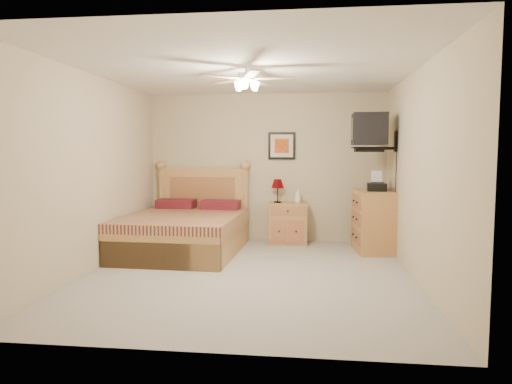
# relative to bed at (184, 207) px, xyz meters

# --- Properties ---
(floor) EXTENTS (4.50, 4.50, 0.00)m
(floor) POSITION_rel_bed_xyz_m (1.13, -1.12, -0.69)
(floor) COLOR #9C958D
(floor) RESTS_ON ground
(ceiling) EXTENTS (4.00, 4.50, 0.04)m
(ceiling) POSITION_rel_bed_xyz_m (1.13, -1.12, 1.81)
(ceiling) COLOR white
(ceiling) RESTS_ON ground
(wall_back) EXTENTS (4.00, 0.04, 2.50)m
(wall_back) POSITION_rel_bed_xyz_m (1.13, 1.13, 0.56)
(wall_back) COLOR #BFAE8C
(wall_back) RESTS_ON ground
(wall_front) EXTENTS (4.00, 0.04, 2.50)m
(wall_front) POSITION_rel_bed_xyz_m (1.13, -3.37, 0.56)
(wall_front) COLOR #BFAE8C
(wall_front) RESTS_ON ground
(wall_left) EXTENTS (0.04, 4.50, 2.50)m
(wall_left) POSITION_rel_bed_xyz_m (-0.87, -1.12, 0.56)
(wall_left) COLOR #BFAE8C
(wall_left) RESTS_ON ground
(wall_right) EXTENTS (0.04, 4.50, 2.50)m
(wall_right) POSITION_rel_bed_xyz_m (3.13, -1.12, 0.56)
(wall_right) COLOR #BFAE8C
(wall_right) RESTS_ON ground
(bed) EXTENTS (1.70, 2.18, 1.38)m
(bed) POSITION_rel_bed_xyz_m (0.00, 0.00, 0.00)
(bed) COLOR #A88246
(bed) RESTS_ON ground
(nightstand) EXTENTS (0.63, 0.48, 0.67)m
(nightstand) POSITION_rel_bed_xyz_m (1.53, 0.88, -0.35)
(nightstand) COLOR #AC7E48
(nightstand) RESTS_ON ground
(table_lamp) EXTENTS (0.21, 0.21, 0.39)m
(table_lamp) POSITION_rel_bed_xyz_m (1.35, 0.94, 0.18)
(table_lamp) COLOR #5B0409
(table_lamp) RESTS_ON nightstand
(lotion_bottle) EXTENTS (0.10, 0.10, 0.24)m
(lotion_bottle) POSITION_rel_bed_xyz_m (1.69, 0.90, 0.11)
(lotion_bottle) COLOR white
(lotion_bottle) RESTS_ON nightstand
(framed_picture) EXTENTS (0.46, 0.04, 0.46)m
(framed_picture) POSITION_rel_bed_xyz_m (1.40, 1.11, 0.93)
(framed_picture) COLOR black
(framed_picture) RESTS_ON wall_back
(dresser) EXTENTS (0.62, 0.84, 0.93)m
(dresser) POSITION_rel_bed_xyz_m (2.86, 0.38, -0.22)
(dresser) COLOR #A06935
(dresser) RESTS_ON ground
(fax_machine) EXTENTS (0.31, 0.32, 0.30)m
(fax_machine) POSITION_rel_bed_xyz_m (2.88, 0.33, 0.40)
(fax_machine) COLOR black
(fax_machine) RESTS_ON dresser
(magazine_lower) EXTENTS (0.21, 0.28, 0.03)m
(magazine_lower) POSITION_rel_bed_xyz_m (2.86, 0.71, 0.26)
(magazine_lower) COLOR #BCB29A
(magazine_lower) RESTS_ON dresser
(magazine_upper) EXTENTS (0.24, 0.29, 0.02)m
(magazine_upper) POSITION_rel_bed_xyz_m (2.87, 0.74, 0.28)
(magazine_upper) COLOR gray
(magazine_upper) RESTS_ON magazine_lower
(wall_tv) EXTENTS (0.56, 0.46, 0.58)m
(wall_tv) POSITION_rel_bed_xyz_m (2.88, 0.22, 1.12)
(wall_tv) COLOR black
(wall_tv) RESTS_ON wall_right
(ceiling_fan) EXTENTS (1.14, 1.14, 0.28)m
(ceiling_fan) POSITION_rel_bed_xyz_m (1.13, -1.32, 1.67)
(ceiling_fan) COLOR silver
(ceiling_fan) RESTS_ON ceiling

